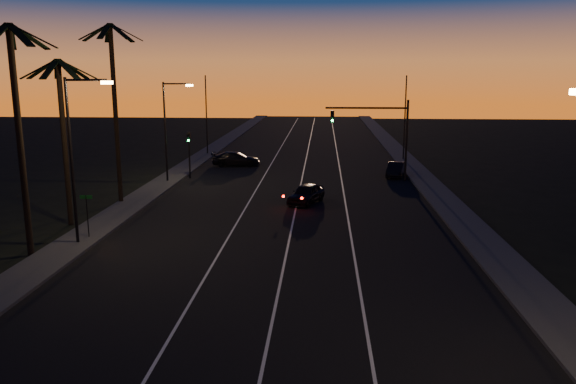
# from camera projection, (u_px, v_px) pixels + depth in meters

# --- Properties ---
(road) EXTENTS (20.00, 170.00, 0.01)m
(road) POSITION_uv_depth(u_px,v_px,m) (289.00, 205.00, 39.80)
(road) COLOR black
(road) RESTS_ON ground
(sidewalk_left) EXTENTS (2.40, 170.00, 0.16)m
(sidewalk_left) POSITION_uv_depth(u_px,v_px,m) (135.00, 202.00, 40.47)
(sidewalk_left) COLOR #343432
(sidewalk_left) RESTS_ON ground
(sidewalk_right) EXTENTS (2.40, 170.00, 0.16)m
(sidewalk_right) POSITION_uv_depth(u_px,v_px,m) (450.00, 207.00, 39.10)
(sidewalk_right) COLOR #343432
(sidewalk_right) RESTS_ON ground
(lane_stripe_left) EXTENTS (0.12, 160.00, 0.01)m
(lane_stripe_left) POSITION_uv_depth(u_px,v_px,m) (247.00, 205.00, 39.98)
(lane_stripe_left) COLOR silver
(lane_stripe_left) RESTS_ON road
(lane_stripe_mid) EXTENTS (0.12, 160.00, 0.01)m
(lane_stripe_mid) POSITION_uv_depth(u_px,v_px,m) (296.00, 205.00, 39.77)
(lane_stripe_mid) COLOR silver
(lane_stripe_mid) RESTS_ON road
(lane_stripe_right) EXTENTS (0.12, 160.00, 0.01)m
(lane_stripe_right) POSITION_uv_depth(u_px,v_px,m) (346.00, 206.00, 39.55)
(lane_stripe_right) COLOR silver
(lane_stripe_right) RESTS_ON road
(palm_near) EXTENTS (4.25, 4.16, 11.53)m
(palm_near) POSITION_uv_depth(u_px,v_px,m) (18.00, 117.00, 27.39)
(palm_near) COLOR black
(palm_near) RESTS_ON ground
(palm_mid) EXTENTS (4.25, 4.16, 10.03)m
(palm_mid) POSITION_uv_depth(u_px,v_px,m) (63.00, 124.00, 33.46)
(palm_mid) COLOR black
(palm_mid) RESTS_ON ground
(palm_far) EXTENTS (4.25, 4.16, 12.53)m
(palm_far) POSITION_uv_depth(u_px,v_px,m) (114.00, 97.00, 38.98)
(palm_far) COLOR black
(palm_far) RESTS_ON ground
(streetlight_left_near) EXTENTS (2.55, 0.26, 9.00)m
(streetlight_left_near) POSITION_uv_depth(u_px,v_px,m) (76.00, 148.00, 29.59)
(streetlight_left_near) COLOR black
(streetlight_left_near) RESTS_ON ground
(streetlight_left_far) EXTENTS (2.55, 0.26, 8.50)m
(streetlight_left_far) POSITION_uv_depth(u_px,v_px,m) (169.00, 123.00, 47.22)
(streetlight_left_far) COLOR black
(streetlight_left_far) RESTS_ON ground
(street_sign) EXTENTS (0.70, 0.06, 2.60)m
(street_sign) POSITION_uv_depth(u_px,v_px,m) (87.00, 211.00, 31.33)
(street_sign) COLOR black
(street_sign) RESTS_ON ground
(signal_mast) EXTENTS (7.10, 0.41, 7.00)m
(signal_mast) POSITION_uv_depth(u_px,v_px,m) (379.00, 126.00, 48.13)
(signal_mast) COLOR black
(signal_mast) RESTS_ON ground
(signal_post) EXTENTS (0.28, 0.37, 4.20)m
(signal_post) POSITION_uv_depth(u_px,v_px,m) (189.00, 146.00, 49.53)
(signal_post) COLOR black
(signal_post) RESTS_ON ground
(far_pole_left) EXTENTS (0.14, 0.14, 9.00)m
(far_pole_left) POSITION_uv_depth(u_px,v_px,m) (206.00, 115.00, 63.96)
(far_pole_left) COLOR black
(far_pole_left) RESTS_ON ground
(far_pole_right) EXTENTS (0.14, 0.14, 9.00)m
(far_pole_right) POSITION_uv_depth(u_px,v_px,m) (405.00, 118.00, 59.68)
(far_pole_right) COLOR black
(far_pole_right) RESTS_ON ground
(lead_car) EXTENTS (3.09, 4.78, 1.38)m
(lead_car) POSITION_uv_depth(u_px,v_px,m) (306.00, 194.00, 40.39)
(lead_car) COLOR black
(lead_car) RESTS_ON road
(right_car) EXTENTS (2.22, 4.10, 1.28)m
(right_car) POSITION_uv_depth(u_px,v_px,m) (396.00, 169.00, 50.86)
(right_car) COLOR black
(right_car) RESTS_ON road
(cross_car) EXTENTS (5.04, 2.47, 1.41)m
(cross_car) POSITION_uv_depth(u_px,v_px,m) (236.00, 159.00, 56.80)
(cross_car) COLOR black
(cross_car) RESTS_ON road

